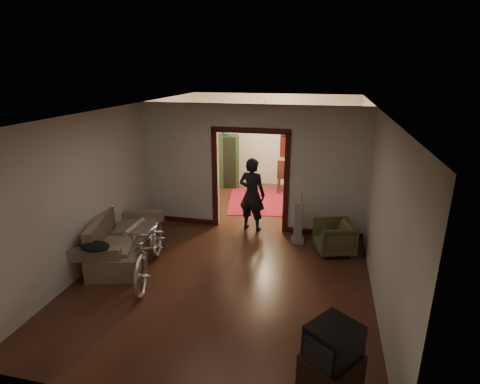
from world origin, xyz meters
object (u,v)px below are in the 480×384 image
(armchair, at_px, (334,237))
(person, at_px, (252,194))
(desk, at_px, (308,181))
(sofa, at_px, (122,236))
(bicycle, at_px, (150,246))
(locker, at_px, (226,161))

(armchair, distance_m, person, 2.03)
(armchair, bearing_deg, desk, 174.61)
(sofa, distance_m, armchair, 4.14)
(bicycle, bearing_deg, person, 44.88)
(armchair, bearing_deg, person, -129.09)
(sofa, xyz_separation_m, locker, (0.73, 4.92, 0.35))
(desk, bearing_deg, sofa, -120.04)
(armchair, height_order, desk, desk)
(bicycle, relative_size, desk, 2.09)
(bicycle, distance_m, person, 2.70)
(person, bearing_deg, sofa, 52.78)
(person, relative_size, locker, 1.04)
(sofa, height_order, desk, sofa)
(armchair, relative_size, desk, 0.73)
(person, relative_size, desk, 1.69)
(armchair, bearing_deg, sofa, -90.85)
(bicycle, bearing_deg, armchair, 11.68)
(person, distance_m, desk, 3.12)
(sofa, distance_m, bicycle, 0.91)
(bicycle, height_order, armchair, bicycle)
(bicycle, xyz_separation_m, desk, (2.46, 5.20, -0.18))
(person, height_order, locker, person)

